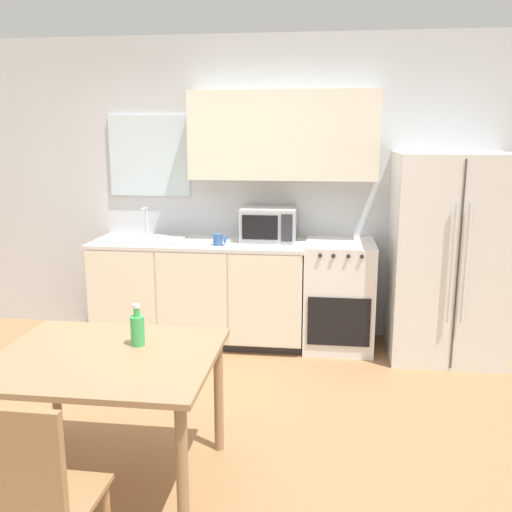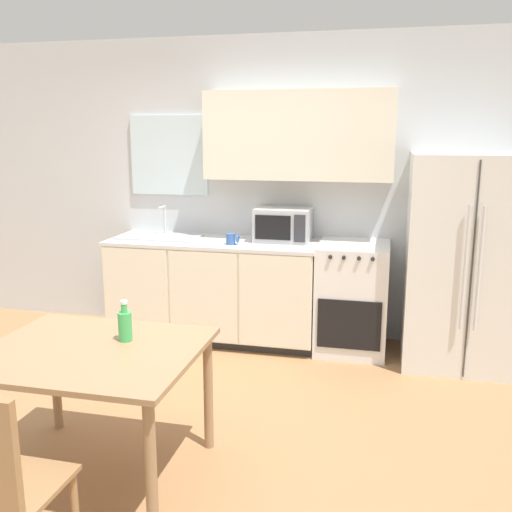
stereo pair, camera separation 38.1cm
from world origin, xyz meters
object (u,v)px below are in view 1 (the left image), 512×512
object	(u,v)px
dining_chair_near	(31,495)
drink_bottle	(137,329)
coffee_mug	(219,240)
dining_table	(106,372)
oven_range	(339,295)
microwave	(269,224)
refrigerator	(448,257)

from	to	relation	value
dining_chair_near	drink_bottle	xyz separation A→B (m)	(0.08, 1.01, 0.30)
coffee_mug	dining_chair_near	size ratio (longest dim) A/B	0.12
dining_table	coffee_mug	bearing A→B (deg)	84.53
oven_range	microwave	size ratio (longest dim) A/B	1.95
refrigerator	microwave	bearing A→B (deg)	173.36
microwave	drink_bottle	world-z (taller)	microwave
oven_range	refrigerator	world-z (taller)	refrigerator
refrigerator	dining_table	bearing A→B (deg)	-134.45
oven_range	refrigerator	bearing A→B (deg)	-4.37
drink_bottle	oven_range	bearing A→B (deg)	61.88
microwave	coffee_mug	xyz separation A→B (m)	(-0.40, -0.27, -0.10)
coffee_mug	dining_table	bearing A→B (deg)	-95.47
microwave	coffee_mug	world-z (taller)	microwave
oven_range	microwave	xyz separation A→B (m)	(-0.63, 0.11, 0.60)
microwave	drink_bottle	size ratio (longest dim) A/B	2.11
refrigerator	microwave	size ratio (longest dim) A/B	3.54
microwave	drink_bottle	bearing A→B (deg)	-102.28
dining_table	refrigerator	bearing A→B (deg)	45.55
refrigerator	dining_chair_near	world-z (taller)	refrigerator
dining_table	dining_chair_near	xyz separation A→B (m)	(0.05, -0.86, -0.11)
coffee_mug	drink_bottle	xyz separation A→B (m)	(-0.07, -1.91, -0.13)
dining_chair_near	dining_table	bearing A→B (deg)	93.77
oven_range	drink_bottle	distance (m)	2.37
oven_range	drink_bottle	xyz separation A→B (m)	(-1.10, -2.07, 0.37)
oven_range	dining_chair_near	distance (m)	3.30
oven_range	dining_chair_near	size ratio (longest dim) A/B	1.01
oven_range	coffee_mug	bearing A→B (deg)	-171.29
dining_chair_near	oven_range	bearing A→B (deg)	69.70
microwave	coffee_mug	bearing A→B (deg)	-146.34
oven_range	drink_bottle	world-z (taller)	drink_bottle
coffee_mug	dining_chair_near	xyz separation A→B (m)	(-0.15, -2.92, -0.43)
dining_chair_near	microwave	bearing A→B (deg)	80.87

